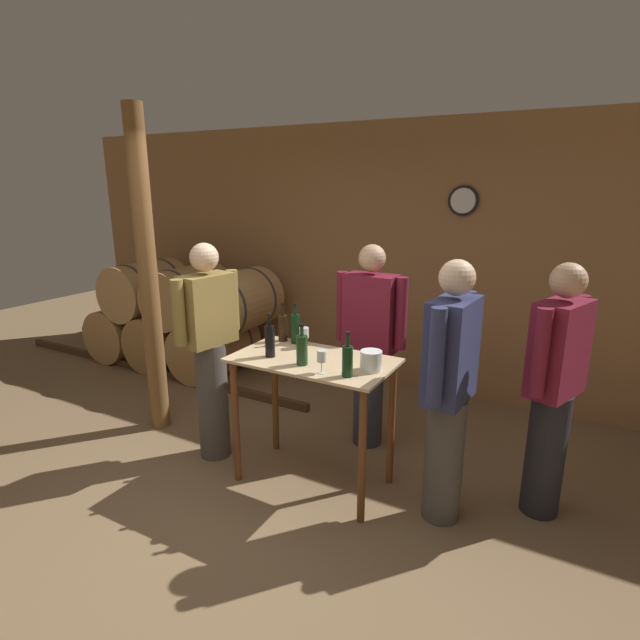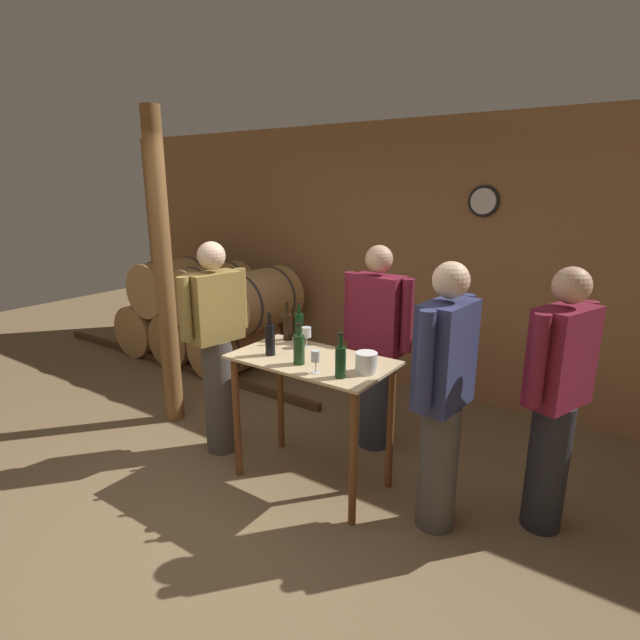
{
  "view_description": "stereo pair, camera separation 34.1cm",
  "coord_description": "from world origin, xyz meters",
  "px_view_note": "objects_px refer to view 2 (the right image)",
  "views": [
    {
      "loc": [
        1.82,
        -2.05,
        2.1
      ],
      "look_at": [
        0.22,
        0.84,
        1.19
      ],
      "focal_mm": 28.0,
      "sensor_mm": 36.0,
      "label": 1
    },
    {
      "loc": [
        2.11,
        -1.87,
        2.1
      ],
      "look_at": [
        0.22,
        0.84,
        1.19
      ],
      "focal_mm": 28.0,
      "sensor_mm": 36.0,
      "label": 2
    }
  ],
  "objects_px": {
    "wine_glass_near_center": "(316,357)",
    "person_host": "(216,345)",
    "wooden_post": "(164,274)",
    "person_visitor_near_door": "(556,398)",
    "ice_bucket": "(366,362)",
    "person_visitor_with_scarf": "(443,395)",
    "person_visitor_bearded": "(376,344)",
    "wine_bottle_center": "(270,338)",
    "wine_bottle_right": "(299,349)",
    "wine_bottle_far_right": "(340,361)",
    "wine_bottle_left": "(299,327)",
    "wine_glass_near_left": "(306,333)",
    "wine_bottle_far_left": "(287,326)"
  },
  "relations": [
    {
      "from": "wine_bottle_center",
      "to": "person_visitor_bearded",
      "type": "bearing_deg",
      "value": 64.05
    },
    {
      "from": "wine_bottle_far_right",
      "to": "person_visitor_near_door",
      "type": "height_order",
      "value": "person_visitor_near_door"
    },
    {
      "from": "person_visitor_with_scarf",
      "to": "person_visitor_near_door",
      "type": "height_order",
      "value": "person_visitor_with_scarf"
    },
    {
      "from": "wine_glass_near_center",
      "to": "person_host",
      "type": "distance_m",
      "value": 1.07
    },
    {
      "from": "person_visitor_with_scarf",
      "to": "person_visitor_near_door",
      "type": "xyz_separation_m",
      "value": [
        0.56,
        0.37,
        -0.02
      ]
    },
    {
      "from": "wine_bottle_right",
      "to": "person_visitor_near_door",
      "type": "height_order",
      "value": "person_visitor_near_door"
    },
    {
      "from": "wooden_post",
      "to": "person_visitor_near_door",
      "type": "xyz_separation_m",
      "value": [
        3.1,
        0.33,
        -0.47
      ]
    },
    {
      "from": "wine_glass_near_center",
      "to": "person_host",
      "type": "xyz_separation_m",
      "value": [
        -1.05,
        0.15,
        -0.16
      ]
    },
    {
      "from": "wine_bottle_right",
      "to": "person_visitor_with_scarf",
      "type": "relative_size",
      "value": 0.17
    },
    {
      "from": "wine_bottle_center",
      "to": "wine_bottle_right",
      "type": "relative_size",
      "value": 1.11
    },
    {
      "from": "wine_bottle_center",
      "to": "wine_bottle_right",
      "type": "height_order",
      "value": "wine_bottle_center"
    },
    {
      "from": "wine_bottle_far_right",
      "to": "wine_glass_near_left",
      "type": "xyz_separation_m",
      "value": [
        -0.52,
        0.36,
        -0.0
      ]
    },
    {
      "from": "person_visitor_near_door",
      "to": "wine_bottle_far_right",
      "type": "bearing_deg",
      "value": -152.04
    },
    {
      "from": "wine_bottle_far_left",
      "to": "wine_bottle_center",
      "type": "xyz_separation_m",
      "value": [
        0.12,
        -0.35,
        0.01
      ]
    },
    {
      "from": "wooden_post",
      "to": "person_host",
      "type": "bearing_deg",
      "value": -10.83
    },
    {
      "from": "person_host",
      "to": "person_visitor_with_scarf",
      "type": "bearing_deg",
      "value": 3.4
    },
    {
      "from": "wooden_post",
      "to": "ice_bucket",
      "type": "relative_size",
      "value": 19.32
    },
    {
      "from": "wooden_post",
      "to": "wine_bottle_far_left",
      "type": "distance_m",
      "value": 1.27
    },
    {
      "from": "wine_glass_near_left",
      "to": "person_visitor_near_door",
      "type": "xyz_separation_m",
      "value": [
        1.66,
        0.24,
        -0.17
      ]
    },
    {
      "from": "wooden_post",
      "to": "wine_bottle_far_right",
      "type": "relative_size",
      "value": 9.36
    },
    {
      "from": "wooden_post",
      "to": "person_visitor_near_door",
      "type": "height_order",
      "value": "wooden_post"
    },
    {
      "from": "person_visitor_near_door",
      "to": "wine_glass_near_left",
      "type": "bearing_deg",
      "value": -171.71
    },
    {
      "from": "wine_bottle_far_right",
      "to": "person_host",
      "type": "bearing_deg",
      "value": 174.25
    },
    {
      "from": "wine_bottle_right",
      "to": "person_visitor_bearded",
      "type": "distance_m",
      "value": 0.87
    },
    {
      "from": "wine_bottle_right",
      "to": "wine_bottle_far_right",
      "type": "relative_size",
      "value": 0.97
    },
    {
      "from": "ice_bucket",
      "to": "person_visitor_with_scarf",
      "type": "xyz_separation_m",
      "value": [
        0.49,
        0.06,
        -0.12
      ]
    },
    {
      "from": "wooden_post",
      "to": "wine_bottle_far_right",
      "type": "height_order",
      "value": "wooden_post"
    },
    {
      "from": "wooden_post",
      "to": "wine_bottle_center",
      "type": "xyz_separation_m",
      "value": [
        1.34,
        -0.19,
        -0.29
      ]
    },
    {
      "from": "person_visitor_bearded",
      "to": "ice_bucket",
      "type": "bearing_deg",
      "value": -66.27
    },
    {
      "from": "person_visitor_with_scarf",
      "to": "person_visitor_bearded",
      "type": "xyz_separation_m",
      "value": [
        -0.81,
        0.66,
        -0.02
      ]
    },
    {
      "from": "person_visitor_near_door",
      "to": "person_host",
      "type": "bearing_deg",
      "value": -168.47
    },
    {
      "from": "wine_bottle_left",
      "to": "wine_glass_near_center",
      "type": "distance_m",
      "value": 0.64
    },
    {
      "from": "wine_bottle_right",
      "to": "person_visitor_near_door",
      "type": "bearing_deg",
      "value": 20.52
    },
    {
      "from": "wine_bottle_far_right",
      "to": "ice_bucket",
      "type": "height_order",
      "value": "wine_bottle_far_right"
    },
    {
      "from": "wine_bottle_right",
      "to": "wine_glass_near_left",
      "type": "height_order",
      "value": "wine_bottle_right"
    },
    {
      "from": "wine_glass_near_left",
      "to": "person_host",
      "type": "bearing_deg",
      "value": -161.02
    },
    {
      "from": "person_host",
      "to": "person_visitor_bearded",
      "type": "height_order",
      "value": "person_host"
    },
    {
      "from": "wooden_post",
      "to": "wine_bottle_far_right",
      "type": "xyz_separation_m",
      "value": [
        1.97,
        -0.27,
        -0.3
      ]
    },
    {
      "from": "wine_bottle_right",
      "to": "wine_bottle_center",
      "type": "bearing_deg",
      "value": 173.96
    },
    {
      "from": "ice_bucket",
      "to": "person_visitor_with_scarf",
      "type": "height_order",
      "value": "person_visitor_with_scarf"
    },
    {
      "from": "person_host",
      "to": "person_visitor_near_door",
      "type": "height_order",
      "value": "person_host"
    },
    {
      "from": "wine_bottle_center",
      "to": "ice_bucket",
      "type": "height_order",
      "value": "wine_bottle_center"
    },
    {
      "from": "wine_bottle_center",
      "to": "wine_bottle_far_left",
      "type": "bearing_deg",
      "value": 109.21
    },
    {
      "from": "wine_glass_near_left",
      "to": "wine_bottle_left",
      "type": "bearing_deg",
      "value": 153.0
    },
    {
      "from": "wine_glass_near_left",
      "to": "person_host",
      "type": "height_order",
      "value": "person_host"
    },
    {
      "from": "ice_bucket",
      "to": "person_visitor_with_scarf",
      "type": "bearing_deg",
      "value": 7.42
    },
    {
      "from": "person_visitor_with_scarf",
      "to": "person_visitor_near_door",
      "type": "bearing_deg",
      "value": 33.82
    },
    {
      "from": "wooden_post",
      "to": "person_visitor_with_scarf",
      "type": "relative_size",
      "value": 1.6
    },
    {
      "from": "wine_bottle_center",
      "to": "wine_glass_near_center",
      "type": "height_order",
      "value": "wine_bottle_center"
    },
    {
      "from": "wine_bottle_far_left",
      "to": "ice_bucket",
      "type": "xyz_separation_m",
      "value": [
        0.83,
        -0.25,
        -0.04
      ]
    }
  ]
}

